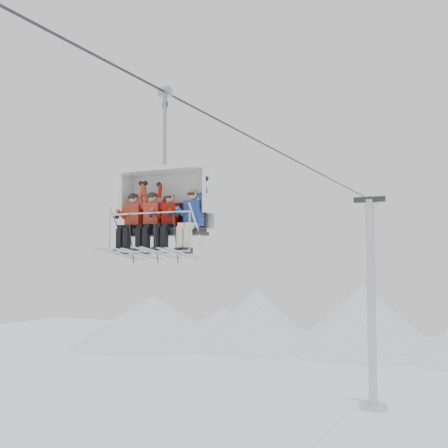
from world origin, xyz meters
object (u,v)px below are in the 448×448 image
at_px(chairlift_carrier, 167,201).
at_px(skier_far_right, 191,218).
at_px(skier_far_left, 131,221).
at_px(lift_tower_right, 372,317).
at_px(skier_center_left, 150,220).
at_px(skier_center_right, 168,220).

height_order(chairlift_carrier, skier_far_right, chairlift_carrier).
bearing_deg(skier_far_left, lift_tower_right, 88.18).
xyz_separation_m(skier_far_left, skier_far_right, (1.64, 0.00, 0.00)).
bearing_deg(skier_center_left, skier_far_right, 0.00).
distance_m(lift_tower_right, skier_far_left, 25.89).
bearing_deg(skier_center_left, skier_far_left, 180.00).
height_order(lift_tower_right, skier_center_left, lift_tower_right).
distance_m(lift_tower_right, skier_center_right, 25.88).
relative_size(chairlift_carrier, skier_far_left, 2.36).
bearing_deg(skier_far_left, skier_far_right, 0.00).
bearing_deg(skier_center_right, skier_center_left, 179.27).
bearing_deg(skier_far_left, skier_center_right, -0.35).
distance_m(chairlift_carrier, skier_far_left, 0.98).
bearing_deg(skier_far_left, chairlift_carrier, 20.61).
xyz_separation_m(chairlift_carrier, skier_center_right, (0.22, -0.31, -0.49)).
relative_size(skier_center_left, skier_center_right, 1.00).
height_order(lift_tower_right, skier_far_left, lift_tower_right).
distance_m(lift_tower_right, chairlift_carrier, 25.66).
distance_m(lift_tower_right, skier_center_left, 25.88).
height_order(chairlift_carrier, skier_center_right, chairlift_carrier).
relative_size(lift_tower_right, skier_far_right, 7.99).
distance_m(skier_center_left, skier_center_right, 0.49).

